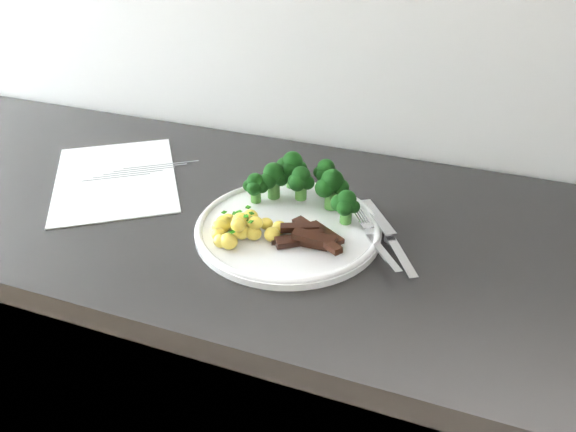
{
  "coord_description": "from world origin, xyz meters",
  "views": [
    {
      "loc": [
        0.43,
        0.94,
        1.4
      ],
      "look_at": [
        0.17,
        1.64,
        0.93
      ],
      "focal_mm": 34.88,
      "sensor_mm": 36.0,
      "label": 1
    }
  ],
  "objects_px": {
    "beef_strips": "(311,237)",
    "fork": "(377,243)",
    "counter": "(265,397)",
    "broccoli": "(305,181)",
    "knife": "(394,245)",
    "plate": "(288,227)",
    "potatoes": "(241,227)",
    "recipe_paper": "(116,178)"
  },
  "relations": [
    {
      "from": "recipe_paper",
      "to": "beef_strips",
      "type": "xyz_separation_m",
      "value": [
        0.42,
        -0.09,
        0.02
      ]
    },
    {
      "from": "counter",
      "to": "knife",
      "type": "relative_size",
      "value": 12.67
    },
    {
      "from": "fork",
      "to": "knife",
      "type": "xyz_separation_m",
      "value": [
        0.02,
        0.02,
        -0.01
      ]
    },
    {
      "from": "fork",
      "to": "knife",
      "type": "relative_size",
      "value": 0.8
    },
    {
      "from": "broccoli",
      "to": "knife",
      "type": "height_order",
      "value": "broccoli"
    },
    {
      "from": "potatoes",
      "to": "beef_strips",
      "type": "height_order",
      "value": "potatoes"
    },
    {
      "from": "counter",
      "to": "knife",
      "type": "distance_m",
      "value": 0.51
    },
    {
      "from": "recipe_paper",
      "to": "beef_strips",
      "type": "height_order",
      "value": "beef_strips"
    },
    {
      "from": "recipe_paper",
      "to": "fork",
      "type": "distance_m",
      "value": 0.52
    },
    {
      "from": "counter",
      "to": "beef_strips",
      "type": "bearing_deg",
      "value": -28.23
    },
    {
      "from": "potatoes",
      "to": "fork",
      "type": "xyz_separation_m",
      "value": [
        0.21,
        0.04,
        -0.0
      ]
    },
    {
      "from": "counter",
      "to": "knife",
      "type": "bearing_deg",
      "value": -4.41
    },
    {
      "from": "broccoli",
      "to": "beef_strips",
      "type": "height_order",
      "value": "broccoli"
    },
    {
      "from": "recipe_paper",
      "to": "plate",
      "type": "bearing_deg",
      "value": -8.7
    },
    {
      "from": "recipe_paper",
      "to": "potatoes",
      "type": "distance_m",
      "value": 0.33
    },
    {
      "from": "knife",
      "to": "beef_strips",
      "type": "bearing_deg",
      "value": -160.77
    },
    {
      "from": "plate",
      "to": "broccoli",
      "type": "xyz_separation_m",
      "value": [
        0.0,
        0.08,
        0.04
      ]
    },
    {
      "from": "fork",
      "to": "knife",
      "type": "distance_m",
      "value": 0.03
    },
    {
      "from": "counter",
      "to": "beef_strips",
      "type": "relative_size",
      "value": 20.52
    },
    {
      "from": "plate",
      "to": "fork",
      "type": "xyz_separation_m",
      "value": [
        0.15,
        -0.01,
        0.01
      ]
    },
    {
      "from": "plate",
      "to": "potatoes",
      "type": "xyz_separation_m",
      "value": [
        -0.06,
        -0.05,
        0.02
      ]
    },
    {
      "from": "beef_strips",
      "to": "knife",
      "type": "xyz_separation_m",
      "value": [
        0.12,
        0.04,
        -0.01
      ]
    },
    {
      "from": "broccoli",
      "to": "counter",
      "type": "bearing_deg",
      "value": -139.86
    },
    {
      "from": "knife",
      "to": "broccoli",
      "type": "bearing_deg",
      "value": 157.34
    },
    {
      "from": "plate",
      "to": "broccoli",
      "type": "relative_size",
      "value": 1.46
    },
    {
      "from": "beef_strips",
      "to": "fork",
      "type": "bearing_deg",
      "value": 14.45
    },
    {
      "from": "counter",
      "to": "broccoli",
      "type": "bearing_deg",
      "value": 40.14
    },
    {
      "from": "counter",
      "to": "potatoes",
      "type": "bearing_deg",
      "value": -88.92
    },
    {
      "from": "recipe_paper",
      "to": "potatoes",
      "type": "height_order",
      "value": "potatoes"
    },
    {
      "from": "fork",
      "to": "broccoli",
      "type": "bearing_deg",
      "value": 149.14
    },
    {
      "from": "beef_strips",
      "to": "fork",
      "type": "distance_m",
      "value": 0.1
    },
    {
      "from": "counter",
      "to": "recipe_paper",
      "type": "bearing_deg",
      "value": 174.41
    },
    {
      "from": "broccoli",
      "to": "fork",
      "type": "distance_m",
      "value": 0.17
    },
    {
      "from": "recipe_paper",
      "to": "plate",
      "type": "distance_m",
      "value": 0.37
    },
    {
      "from": "plate",
      "to": "knife",
      "type": "bearing_deg",
      "value": 2.87
    },
    {
      "from": "counter",
      "to": "potatoes",
      "type": "distance_m",
      "value": 0.48
    },
    {
      "from": "plate",
      "to": "knife",
      "type": "xyz_separation_m",
      "value": [
        0.17,
        0.01,
        0.0
      ]
    },
    {
      "from": "counter",
      "to": "potatoes",
      "type": "relative_size",
      "value": 21.23
    },
    {
      "from": "fork",
      "to": "knife",
      "type": "height_order",
      "value": "fork"
    },
    {
      "from": "fork",
      "to": "plate",
      "type": "bearing_deg",
      "value": 176.76
    },
    {
      "from": "potatoes",
      "to": "plate",
      "type": "bearing_deg",
      "value": 38.28
    },
    {
      "from": "recipe_paper",
      "to": "fork",
      "type": "relative_size",
      "value": 2.5
    }
  ]
}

